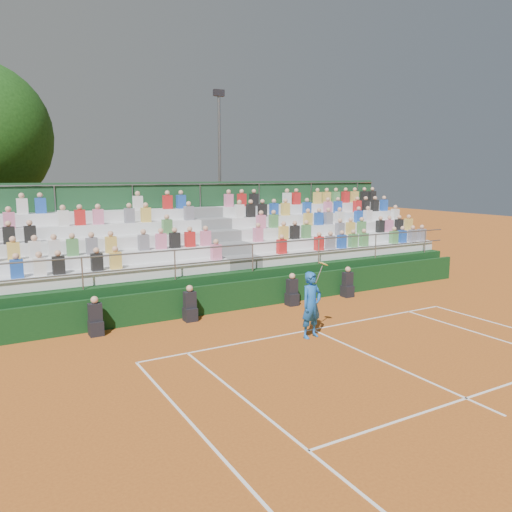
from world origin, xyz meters
TOP-DOWN VIEW (x-y plane):
  - ground at (0.00, 0.00)m, footprint 90.00×90.00m
  - courtside_wall at (0.00, 3.20)m, footprint 20.00×0.15m
  - line_officials at (-1.01, 2.75)m, footprint 9.95×0.40m
  - grandstand at (0.02, 6.44)m, footprint 20.00×5.20m
  - tennis_player at (-0.46, -0.54)m, footprint 0.92×0.57m
  - floodlight_mast at (3.38, 13.47)m, footprint 0.60×0.25m

SIDE VIEW (x-z plane):
  - ground at x=0.00m, z-range 0.00..0.00m
  - line_officials at x=-1.01m, z-range -0.12..1.07m
  - courtside_wall at x=0.00m, z-range 0.00..1.00m
  - tennis_player at x=-0.46m, z-range -0.13..2.09m
  - grandstand at x=0.02m, z-range -1.11..3.29m
  - floodlight_mast at x=3.38m, z-range 0.69..9.96m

